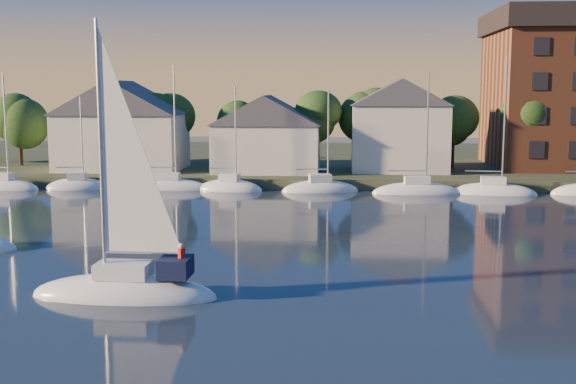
# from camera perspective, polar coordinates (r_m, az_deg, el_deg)

# --- Properties ---
(shoreline_land) EXTENTS (160.00, 50.00, 2.00)m
(shoreline_land) POSITION_cam_1_polar(r_m,az_deg,el_deg) (94.62, 3.11, 2.22)
(shoreline_land) COLOR #2B3720
(shoreline_land) RESTS_ON ground
(wooden_dock) EXTENTS (120.00, 3.00, 1.00)m
(wooden_dock) POSITION_cam_1_polar(r_m,az_deg,el_deg) (71.78, 2.72, 0.36)
(wooden_dock) COLOR brown
(wooden_dock) RESTS_ON ground
(clubhouse_west) EXTENTS (13.65, 9.45, 9.64)m
(clubhouse_west) POSITION_cam_1_polar(r_m,az_deg,el_deg) (80.83, -12.98, 5.25)
(clubhouse_west) COLOR silver
(clubhouse_west) RESTS_ON shoreline_land
(clubhouse_centre) EXTENTS (11.55, 8.40, 8.08)m
(clubhouse_centre) POSITION_cam_1_polar(r_m,az_deg,el_deg) (76.66, -1.65, 4.71)
(clubhouse_centre) COLOR silver
(clubhouse_centre) RESTS_ON shoreline_land
(clubhouse_east) EXTENTS (10.50, 8.40, 9.80)m
(clubhouse_east) POSITION_cam_1_polar(r_m,az_deg,el_deg) (78.43, 8.77, 5.33)
(clubhouse_east) COLOR silver
(clubhouse_east) RESTS_ON shoreline_land
(tree_line) EXTENTS (93.40, 5.40, 8.90)m
(tree_line) POSITION_cam_1_polar(r_m,az_deg,el_deg) (82.15, 4.37, 6.34)
(tree_line) COLOR #342217
(tree_line) RESTS_ON shoreline_land
(moored_fleet) EXTENTS (79.50, 2.40, 12.05)m
(moored_fleet) POSITION_cam_1_polar(r_m,az_deg,el_deg) (69.03, -0.67, 0.14)
(moored_fleet) COLOR silver
(moored_fleet) RESTS_ON ground
(hero_sailboat) EXTENTS (8.93, 3.03, 13.89)m
(hero_sailboat) POSITION_cam_1_polar(r_m,az_deg,el_deg) (34.80, -12.62, -7.18)
(hero_sailboat) COLOR silver
(hero_sailboat) RESTS_ON ground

